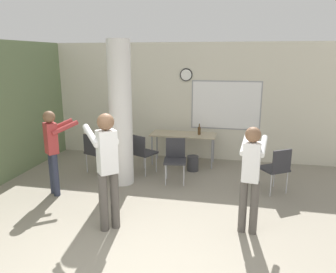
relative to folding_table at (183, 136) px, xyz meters
name	(u,v)px	position (x,y,z in m)	size (l,w,h in m)	color
wall_back	(193,102)	(0.14, 0.54, 0.73)	(8.00, 0.15, 2.80)	beige
support_pillar	(121,114)	(-1.00, -1.44, 0.73)	(0.44, 0.44, 2.80)	white
folding_table	(183,136)	(0.00, 0.00, 0.00)	(1.51, 0.61, 0.73)	tan
bottle_on_table	(199,131)	(0.37, -0.01, 0.15)	(0.07, 0.07, 0.25)	#4C3319
waste_bin	(193,163)	(0.29, -0.45, -0.50)	(0.25, 0.25, 0.34)	#38383D
chair_near_pillar	(96,150)	(-1.75, -1.01, -0.16)	(0.57, 0.57, 0.87)	#2D2D33
chair_mid_room	(276,167)	(1.95, -1.34, -0.16)	(0.61, 0.61, 0.87)	#2D2D33
chair_table_front	(175,157)	(0.02, -1.14, -0.16)	(0.50, 0.50, 0.87)	#2D2D33
chair_table_left	(142,151)	(-0.75, -0.86, -0.16)	(0.59, 0.59, 0.87)	#2D2D33
person_playing_side	(251,172)	(1.42, -2.86, 0.26)	(0.41, 0.64, 1.57)	#514C47
person_watching_back	(53,146)	(-2.01, -2.22, 0.25)	(0.58, 0.61, 1.56)	#2D3347
person_playing_front	(107,163)	(-0.59, -3.18, 0.35)	(0.65, 0.68, 1.74)	#514C47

